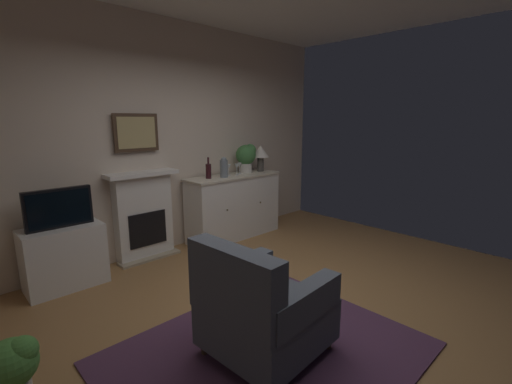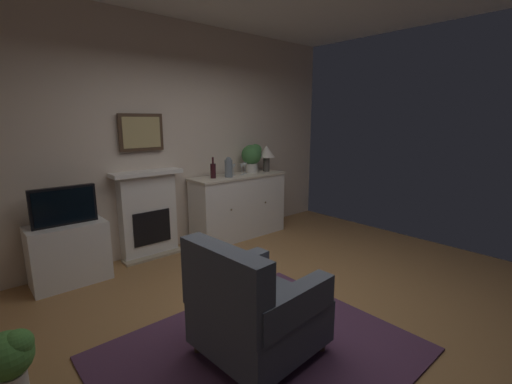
% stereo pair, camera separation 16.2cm
% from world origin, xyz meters
% --- Properties ---
extents(ground_plane, '(5.56, 4.43, 0.10)m').
position_xyz_m(ground_plane, '(0.00, 0.00, -0.05)').
color(ground_plane, '#9E7042').
rests_on(ground_plane, ground).
extents(wall_rear, '(5.56, 0.06, 2.96)m').
position_xyz_m(wall_rear, '(0.00, 2.18, 1.48)').
color(wall_rear, beige).
rests_on(wall_rear, ground_plane).
extents(area_rug, '(2.16, 1.78, 0.02)m').
position_xyz_m(area_rug, '(-0.70, -0.33, 0.01)').
color(area_rug, '#4C2D47').
rests_on(area_rug, ground_plane).
extents(fireplace_unit, '(0.87, 0.30, 1.10)m').
position_xyz_m(fireplace_unit, '(-0.46, 2.06, 0.55)').
color(fireplace_unit, white).
rests_on(fireplace_unit, ground_plane).
extents(framed_picture, '(0.55, 0.04, 0.45)m').
position_xyz_m(framed_picture, '(-0.46, 2.10, 1.56)').
color(framed_picture, '#473323').
extents(sideboard_cabinet, '(1.48, 0.49, 0.93)m').
position_xyz_m(sideboard_cabinet, '(0.87, 1.88, 0.47)').
color(sideboard_cabinet, white).
rests_on(sideboard_cabinet, ground_plane).
extents(table_lamp, '(0.26, 0.26, 0.40)m').
position_xyz_m(table_lamp, '(1.42, 1.88, 1.21)').
color(table_lamp, '#4C4742').
rests_on(table_lamp, sideboard_cabinet).
extents(wine_bottle, '(0.08, 0.08, 0.29)m').
position_xyz_m(wine_bottle, '(0.43, 1.89, 1.04)').
color(wine_bottle, '#331419').
rests_on(wine_bottle, sideboard_cabinet).
extents(wine_glass_left, '(0.07, 0.07, 0.16)m').
position_xyz_m(wine_glass_left, '(0.79, 1.90, 1.05)').
color(wine_glass_left, silver).
rests_on(wine_glass_left, sideboard_cabinet).
extents(wine_glass_center, '(0.07, 0.07, 0.16)m').
position_xyz_m(wine_glass_center, '(0.90, 1.85, 1.05)').
color(wine_glass_center, silver).
rests_on(wine_glass_center, sideboard_cabinet).
extents(wine_glass_right, '(0.07, 0.07, 0.16)m').
position_xyz_m(wine_glass_right, '(1.01, 1.91, 1.05)').
color(wine_glass_right, silver).
rests_on(wine_glass_right, sideboard_cabinet).
extents(vase_decorative, '(0.11, 0.11, 0.28)m').
position_xyz_m(vase_decorative, '(0.65, 1.83, 1.07)').
color(vase_decorative, slate).
rests_on(vase_decorative, sideboard_cabinet).
extents(tv_cabinet, '(0.75, 0.42, 0.65)m').
position_xyz_m(tv_cabinet, '(-1.43, 1.89, 0.32)').
color(tv_cabinet, white).
rests_on(tv_cabinet, ground_plane).
extents(tv_set, '(0.62, 0.07, 0.40)m').
position_xyz_m(tv_set, '(-1.43, 1.87, 0.85)').
color(tv_set, black).
rests_on(tv_set, tv_cabinet).
extents(potted_plant_fern, '(0.30, 0.30, 0.43)m').
position_xyz_m(potted_plant_fern, '(-2.13, 0.45, 0.26)').
color(potted_plant_fern, silver).
rests_on(potted_plant_fern, ground_plane).
extents(potted_plant_small, '(0.30, 0.30, 0.43)m').
position_xyz_m(potted_plant_small, '(1.16, 1.92, 1.19)').
color(potted_plant_small, beige).
rests_on(potted_plant_small, sideboard_cabinet).
extents(armchair, '(0.85, 0.82, 0.92)m').
position_xyz_m(armchair, '(-0.75, -0.31, 0.38)').
color(armchair, '#474C56').
rests_on(armchair, ground_plane).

